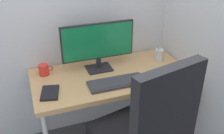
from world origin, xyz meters
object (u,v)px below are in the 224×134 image
at_px(office_chair, 145,133).
at_px(coffee_mug, 44,70).
at_px(notebook, 50,93).
at_px(pen_holder, 159,55).
at_px(mouse, 157,71).
at_px(keyboard, 117,82).
at_px(monitor, 98,44).

relative_size(office_chair, coffee_mug, 9.97).
bearing_deg(notebook, office_chair, -30.52).
xyz_separation_m(pen_holder, coffee_mug, (-1.00, 0.08, -0.01)).
distance_m(office_chair, mouse, 0.62).
distance_m(keyboard, coffee_mug, 0.61).
relative_size(office_chair, keyboard, 2.59).
bearing_deg(notebook, pen_holder, 25.04).
distance_m(office_chair, keyboard, 0.47).
distance_m(keyboard, mouse, 0.36).
distance_m(keyboard, pen_holder, 0.56).
distance_m(office_chair, coffee_mug, 0.96).
bearing_deg(pen_holder, monitor, 176.12).
bearing_deg(keyboard, pen_holder, 26.47).
xyz_separation_m(office_chair, keyboard, (-0.02, 0.46, 0.12)).
bearing_deg(keyboard, office_chair, -87.76).
bearing_deg(monitor, keyboard, -78.96).
height_order(office_chair, notebook, office_chair).
bearing_deg(coffee_mug, pen_holder, -4.82).
xyz_separation_m(monitor, mouse, (0.42, -0.25, -0.21)).
height_order(office_chair, mouse, office_chair).
height_order(office_chair, coffee_mug, office_chair).
relative_size(office_chair, notebook, 6.19).
relative_size(pen_holder, coffee_mug, 1.45).
xyz_separation_m(keyboard, pen_holder, (0.50, 0.25, 0.04)).
height_order(office_chair, pen_holder, office_chair).
height_order(office_chair, keyboard, office_chair).
distance_m(monitor, coffee_mug, 0.49).
bearing_deg(coffee_mug, monitor, -5.99).
distance_m(monitor, pen_holder, 0.58).
distance_m(pen_holder, notebook, 1.03).
bearing_deg(notebook, monitor, 42.41).
bearing_deg(mouse, keyboard, -166.08).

